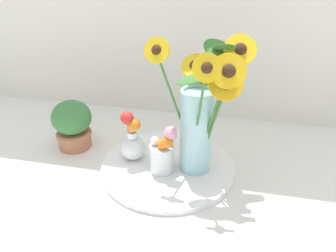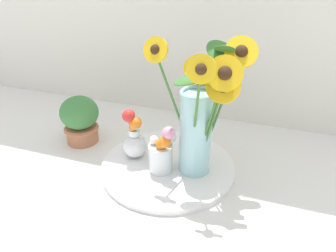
# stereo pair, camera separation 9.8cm
# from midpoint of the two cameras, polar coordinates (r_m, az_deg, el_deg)

# --- Properties ---
(ground_plane) EXTENTS (6.00, 6.00, 0.00)m
(ground_plane) POSITION_cam_midpoint_polar(r_m,az_deg,el_deg) (1.03, -1.96, -9.24)
(ground_plane) COLOR silver
(serving_tray) EXTENTS (0.43, 0.43, 0.02)m
(serving_tray) POSITION_cam_midpoint_polar(r_m,az_deg,el_deg) (1.06, -2.66, -7.15)
(serving_tray) COLOR white
(serving_tray) RESTS_ON ground_plane
(mason_jar_sunflowers) EXTENTS (0.30, 0.24, 0.42)m
(mason_jar_sunflowers) POSITION_cam_midpoint_polar(r_m,az_deg,el_deg) (0.94, 2.86, 2.30)
(mason_jar_sunflowers) COLOR #9ED1D6
(mason_jar_sunflowers) RESTS_ON serving_tray
(vase_small_center) EXTENTS (0.09, 0.08, 0.16)m
(vase_small_center) POSITION_cam_midpoint_polar(r_m,az_deg,el_deg) (0.99, -3.69, -4.73)
(vase_small_center) COLOR white
(vase_small_center) RESTS_ON serving_tray
(vase_bulb_right) EXTENTS (0.08, 0.08, 0.18)m
(vase_bulb_right) POSITION_cam_midpoint_polar(r_m,az_deg,el_deg) (1.06, -8.87, -2.51)
(vase_bulb_right) COLOR white
(vase_bulb_right) RESTS_ON serving_tray
(potted_plant) EXTENTS (0.14, 0.14, 0.18)m
(potted_plant) POSITION_cam_midpoint_polar(r_m,az_deg,el_deg) (1.20, -18.59, 0.28)
(potted_plant) COLOR #B7704C
(potted_plant) RESTS_ON ground_plane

